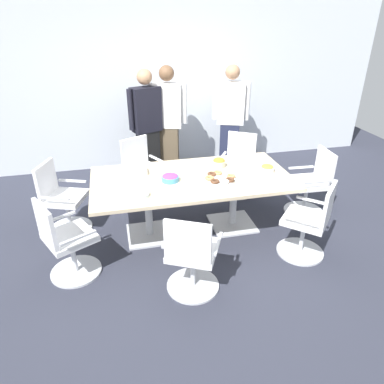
# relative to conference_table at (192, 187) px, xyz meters

# --- Properties ---
(ground_plane) EXTENTS (10.00, 10.00, 0.01)m
(ground_plane) POSITION_rel_conference_table_xyz_m (0.00, 0.00, -0.63)
(ground_plane) COLOR #2D303D
(back_wall) EXTENTS (8.00, 0.10, 2.80)m
(back_wall) POSITION_rel_conference_table_xyz_m (0.00, 2.40, 0.77)
(back_wall) COLOR silver
(back_wall) RESTS_ON ground
(conference_table) EXTENTS (2.40, 1.20, 0.75)m
(conference_table) POSITION_rel_conference_table_xyz_m (0.00, 0.00, 0.00)
(conference_table) COLOR #CCB793
(conference_table) RESTS_ON ground
(office_chair_0) EXTENTS (0.76, 0.76, 0.91)m
(office_chair_0) POSITION_rel_conference_table_xyz_m (1.17, -0.80, -0.22)
(office_chair_0) COLOR silver
(office_chair_0) RESTS_ON ground
(office_chair_1) EXTENTS (0.57, 0.57, 0.91)m
(office_chair_1) POSITION_rel_conference_table_xyz_m (1.70, 0.08, -0.22)
(office_chair_1) COLOR silver
(office_chair_1) RESTS_ON ground
(office_chair_2) EXTENTS (0.75, 0.75, 0.91)m
(office_chair_2) POSITION_rel_conference_table_xyz_m (0.95, 0.92, -0.22)
(office_chair_2) COLOR silver
(office_chair_2) RESTS_ON ground
(office_chair_3) EXTENTS (0.73, 0.73, 0.91)m
(office_chair_3) POSITION_rel_conference_table_xyz_m (-0.52, 1.05, -0.22)
(office_chair_3) COLOR silver
(office_chair_3) RESTS_ON ground
(office_chair_4) EXTENTS (0.69, 0.69, 0.91)m
(office_chair_4) POSITION_rel_conference_table_xyz_m (-1.59, 0.39, -0.22)
(office_chair_4) COLOR silver
(office_chair_4) RESTS_ON ground
(office_chair_5) EXTENTS (0.73, 0.73, 0.91)m
(office_chair_5) POSITION_rel_conference_table_xyz_m (-1.47, -0.56, -0.22)
(office_chair_5) COLOR silver
(office_chair_5) RESTS_ON ground
(office_chair_6) EXTENTS (0.72, 0.72, 0.91)m
(office_chair_6) POSITION_rel_conference_table_xyz_m (-0.26, -1.09, -0.22)
(office_chair_6) COLOR silver
(office_chair_6) RESTS_ON ground
(person_standing_0) EXTENTS (0.59, 0.37, 1.80)m
(person_standing_0) POSITION_rel_conference_table_xyz_m (-0.34, 1.63, 0.32)
(person_standing_0) COLOR black
(person_standing_0) RESTS_ON ground
(person_standing_1) EXTENTS (0.61, 0.34, 1.82)m
(person_standing_1) POSITION_rel_conference_table_xyz_m (0.01, 1.73, 0.33)
(person_standing_1) COLOR brown
(person_standing_1) RESTS_ON ground
(person_standing_2) EXTENTS (0.60, 0.36, 1.80)m
(person_standing_2) POSITION_rel_conference_table_xyz_m (1.06, 1.73, 0.32)
(person_standing_2) COLOR #232842
(person_standing_2) RESTS_ON ground
(snack_bowl_candy_mix) EXTENTS (0.21, 0.21, 0.09)m
(snack_bowl_candy_mix) POSITION_rel_conference_table_xyz_m (-0.27, -0.04, 0.17)
(snack_bowl_candy_mix) COLOR #4C9EC6
(snack_bowl_candy_mix) RESTS_ON conference_table
(snack_bowl_chips_yellow) EXTENTS (0.18, 0.18, 0.09)m
(snack_bowl_chips_yellow) POSITION_rel_conference_table_xyz_m (0.96, -0.04, 0.17)
(snack_bowl_chips_yellow) COLOR white
(snack_bowl_chips_yellow) RESTS_ON conference_table
(snack_bowl_chips_orange) EXTENTS (0.17, 0.17, 0.11)m
(snack_bowl_chips_orange) POSITION_rel_conference_table_xyz_m (0.42, 0.25, 0.18)
(snack_bowl_chips_orange) COLOR beige
(snack_bowl_chips_orange) RESTS_ON conference_table
(donut_platter) EXTENTS (0.37, 0.37, 0.04)m
(donut_platter) POSITION_rel_conference_table_xyz_m (0.32, -0.13, 0.15)
(donut_platter) COLOR white
(donut_platter) RESTS_ON conference_table
(plate_stack) EXTENTS (0.22, 0.22, 0.04)m
(plate_stack) POSITION_rel_conference_table_xyz_m (-0.67, -0.33, 0.14)
(plate_stack) COLOR white
(plate_stack) RESTS_ON conference_table
(napkin_pile) EXTENTS (0.17, 0.17, 0.06)m
(napkin_pile) POSITION_rel_conference_table_xyz_m (-0.60, 0.26, 0.16)
(napkin_pile) COLOR white
(napkin_pile) RESTS_ON conference_table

